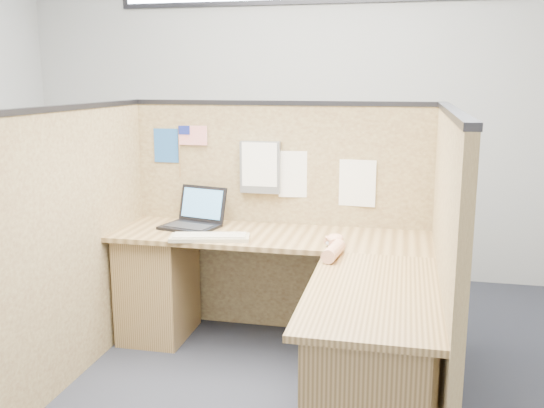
% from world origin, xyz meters
% --- Properties ---
extents(floor, '(5.00, 5.00, 0.00)m').
position_xyz_m(floor, '(0.00, 0.00, 0.00)').
color(floor, '#20232E').
rests_on(floor, ground).
extents(wall_back, '(5.00, 0.00, 5.00)m').
position_xyz_m(wall_back, '(0.00, 2.25, 1.40)').
color(wall_back, '#AEB0B3').
rests_on(wall_back, floor).
extents(cubicle_partitions, '(2.06, 1.83, 1.53)m').
position_xyz_m(cubicle_partitions, '(0.00, 0.43, 0.77)').
color(cubicle_partitions, brown).
rests_on(cubicle_partitions, floor).
extents(l_desk, '(1.95, 1.75, 0.73)m').
position_xyz_m(l_desk, '(0.18, 0.29, 0.39)').
color(l_desk, brown).
rests_on(l_desk, floor).
extents(laptop, '(0.39, 0.40, 0.25)m').
position_xyz_m(laptop, '(-0.53, 0.78, 0.79)').
color(laptop, black).
rests_on(laptop, l_desk).
extents(keyboard, '(0.49, 0.26, 0.03)m').
position_xyz_m(keyboard, '(-0.32, 0.48, 0.75)').
color(keyboard, tan).
rests_on(keyboard, l_desk).
extents(mouse, '(0.13, 0.10, 0.05)m').
position_xyz_m(mouse, '(0.42, 0.48, 0.75)').
color(mouse, silver).
rests_on(mouse, l_desk).
extents(hand_forearm, '(0.11, 0.40, 0.08)m').
position_xyz_m(hand_forearm, '(0.44, 0.33, 0.77)').
color(hand_forearm, tan).
rests_on(hand_forearm, l_desk).
extents(blue_poster, '(0.17, 0.01, 0.23)m').
position_xyz_m(blue_poster, '(-0.78, 0.97, 1.23)').
color(blue_poster, '#22559D').
rests_on(blue_poster, cubicle_partitions).
extents(american_flag, '(0.20, 0.01, 0.34)m').
position_xyz_m(american_flag, '(-0.61, 0.96, 1.29)').
color(american_flag, olive).
rests_on(american_flag, cubicle_partitions).
extents(file_holder, '(0.26, 0.05, 0.34)m').
position_xyz_m(file_holder, '(-0.12, 0.94, 1.11)').
color(file_holder, slate).
rests_on(file_holder, cubicle_partitions).
extents(paper_left, '(0.24, 0.03, 0.30)m').
position_xyz_m(paper_left, '(0.11, 0.97, 1.06)').
color(paper_left, white).
rests_on(paper_left, cubicle_partitions).
extents(paper_right, '(0.23, 0.02, 0.30)m').
position_xyz_m(paper_right, '(0.50, 0.97, 1.02)').
color(paper_right, white).
rests_on(paper_right, cubicle_partitions).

